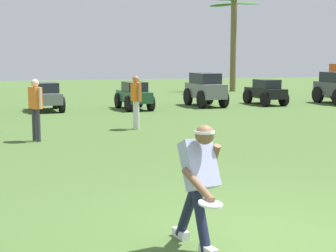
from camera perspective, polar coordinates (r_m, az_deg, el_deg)
name	(u,v)px	position (r m, az deg, el deg)	size (l,w,h in m)	color
ground_plane	(262,237)	(6.37, 10.36, -11.99)	(80.00, 80.00, 0.00)	#43622C
frisbee_thrower	(199,179)	(5.68, 3.42, -5.94)	(0.47, 1.14, 1.41)	#191E38
frisbee_in_flight	(211,204)	(5.14, 4.74, -8.59)	(0.35, 0.35, 0.05)	white
teammate_near_sideline	(36,104)	(13.25, -14.47, 2.38)	(0.35, 0.46, 1.56)	#33333D
teammate_midfield	(136,97)	(14.95, -3.56, 3.22)	(0.26, 0.50, 1.56)	silver
parked_car_slot_c	(47,96)	(20.46, -13.30, 3.22)	(1.30, 2.28, 1.10)	slate
parked_car_slot_d	(134,95)	(20.56, -3.78, 3.43)	(1.27, 2.27, 1.10)	#235133
parked_car_slot_e	(205,89)	(21.85, 4.16, 4.16)	(1.30, 2.41, 1.40)	slate
parked_car_slot_f	(266,92)	(22.87, 10.77, 3.76)	(1.25, 2.27, 1.10)	black
palm_tree_left_of_centre	(233,35)	(30.97, 7.26, 10.01)	(3.04, 3.37, 5.60)	brown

